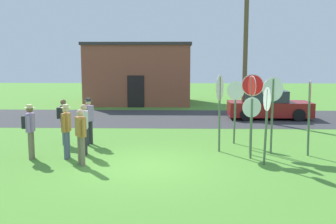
% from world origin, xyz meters
% --- Properties ---
extents(ground_plane, '(80.00, 80.00, 0.00)m').
position_xyz_m(ground_plane, '(0.00, 0.00, 0.00)').
color(ground_plane, '#518E33').
extents(street_asphalt, '(60.00, 6.40, 0.01)m').
position_xyz_m(street_asphalt, '(0.00, 9.48, 0.00)').
color(street_asphalt, '#38383A').
rests_on(street_asphalt, ground).
extents(building_background, '(7.33, 5.62, 4.27)m').
position_xyz_m(building_background, '(-1.84, 16.75, 2.14)').
color(building_background, brown).
rests_on(building_background, ground).
extents(utility_pole, '(1.80, 0.24, 7.43)m').
position_xyz_m(utility_pole, '(4.43, 9.20, 3.89)').
color(utility_pole, brown).
rests_on(utility_pole, ground).
extents(parked_car_on_street, '(4.33, 2.08, 1.51)m').
position_xyz_m(parked_car_on_street, '(5.75, 9.44, 0.69)').
color(parked_car_on_street, maroon).
rests_on(parked_car_on_street, ground).
extents(stop_sign_rear_right, '(0.62, 0.38, 2.35)m').
position_xyz_m(stop_sign_rear_right, '(3.10, 3.27, 1.58)').
color(stop_sign_rear_right, '#51664C').
rests_on(stop_sign_rear_right, ground).
extents(stop_sign_center_cluster, '(0.75, 0.32, 2.57)m').
position_xyz_m(stop_sign_center_cluster, '(4.09, 1.67, 1.77)').
color(stop_sign_center_cluster, '#51664C').
rests_on(stop_sign_center_cluster, ground).
extents(stop_sign_nearest, '(0.13, 0.71, 2.34)m').
position_xyz_m(stop_sign_nearest, '(3.60, 0.30, 1.59)').
color(stop_sign_nearest, '#51664C').
rests_on(stop_sign_nearest, ground).
extents(stop_sign_rear_left, '(0.75, 0.17, 2.65)m').
position_xyz_m(stop_sign_rear_left, '(3.52, 2.20, 1.81)').
color(stop_sign_rear_left, '#51664C').
rests_on(stop_sign_rear_left, ground).
extents(stop_sign_low_front, '(0.15, 0.66, 2.63)m').
position_xyz_m(stop_sign_low_front, '(3.37, 1.53, 1.76)').
color(stop_sign_low_front, '#51664C').
rests_on(stop_sign_low_front, ground).
extents(stop_sign_tallest, '(0.35, 0.82, 2.64)m').
position_xyz_m(stop_sign_tallest, '(2.37, 1.94, 1.84)').
color(stop_sign_tallest, '#51664C').
rests_on(stop_sign_tallest, ground).
extents(stop_sign_leaning_left, '(0.62, 0.19, 1.97)m').
position_xyz_m(stop_sign_leaning_left, '(3.30, 1.04, 1.32)').
color(stop_sign_leaning_left, '#51664C').
rests_on(stop_sign_leaning_left, ground).
extents(stop_sign_leaning_right, '(0.26, 0.66, 2.50)m').
position_xyz_m(stop_sign_leaning_right, '(5.23, 1.44, 1.69)').
color(stop_sign_leaning_right, '#51664C').
rests_on(stop_sign_leaning_right, ground).
extents(person_in_teal, '(0.32, 0.57, 1.74)m').
position_xyz_m(person_in_teal, '(-2.57, 0.86, 0.98)').
color(person_in_teal, '#4C5670').
rests_on(person_in_teal, ground).
extents(person_holding_notes, '(0.41, 0.56, 1.74)m').
position_xyz_m(person_holding_notes, '(-3.72, 0.79, 1.01)').
color(person_holding_notes, '#7A6B56').
rests_on(person_holding_notes, ground).
extents(person_near_signs, '(0.41, 0.56, 1.69)m').
position_xyz_m(person_near_signs, '(-3.28, 2.87, 0.98)').
color(person_near_signs, '#4C5670').
rests_on(person_near_signs, ground).
extents(person_in_dark_shirt, '(0.26, 0.57, 1.69)m').
position_xyz_m(person_in_dark_shirt, '(-2.12, 1.37, 0.95)').
color(person_in_dark_shirt, '#2D2D33').
rests_on(person_in_dark_shirt, ground).
extents(person_with_sunhat, '(0.39, 0.48, 1.69)m').
position_xyz_m(person_with_sunhat, '(-1.91, 0.08, 0.95)').
color(person_with_sunhat, '#7A6B56').
rests_on(person_with_sunhat, ground).
extents(person_on_left, '(0.35, 0.53, 1.74)m').
position_xyz_m(person_on_left, '(-2.34, 2.89, 0.98)').
color(person_on_left, '#2D2D33').
rests_on(person_on_left, ground).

